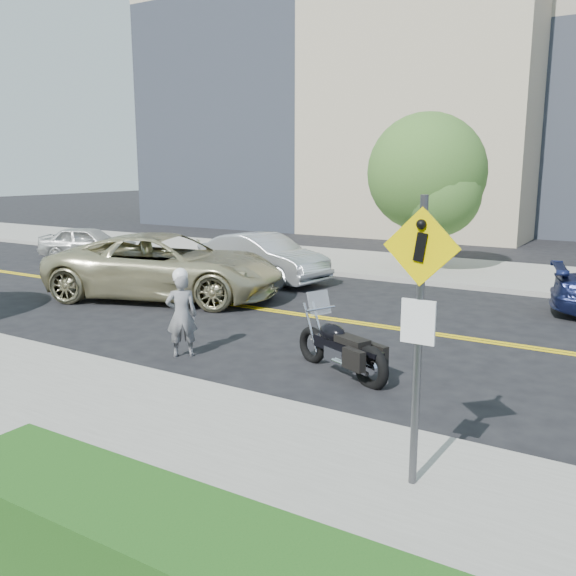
{
  "coord_description": "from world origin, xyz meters",
  "views": [
    {
      "loc": [
        6.16,
        -12.0,
        3.41
      ],
      "look_at": [
        0.36,
        -2.55,
        1.2
      ],
      "focal_mm": 38.0,
      "sensor_mm": 36.0,
      "label": 1
    }
  ],
  "objects_px": {
    "motorcyclist": "(182,313)",
    "suv": "(167,266)",
    "motorcycle": "(341,336)",
    "parked_car_white": "(88,243)",
    "pedestrian_sign": "(419,316)",
    "parked_car_silver": "(263,258)"
  },
  "relations": [
    {
      "from": "parked_car_silver",
      "to": "motorcyclist",
      "type": "bearing_deg",
      "value": -146.76
    },
    {
      "from": "pedestrian_sign",
      "to": "parked_car_white",
      "type": "height_order",
      "value": "pedestrian_sign"
    },
    {
      "from": "pedestrian_sign",
      "to": "suv",
      "type": "bearing_deg",
      "value": 145.88
    },
    {
      "from": "motorcyclist",
      "to": "parked_car_white",
      "type": "relative_size",
      "value": 0.46
    },
    {
      "from": "pedestrian_sign",
      "to": "motorcycle",
      "type": "relative_size",
      "value": 1.39
    },
    {
      "from": "parked_car_white",
      "to": "motorcycle",
      "type": "bearing_deg",
      "value": -138.36
    },
    {
      "from": "suv",
      "to": "pedestrian_sign",
      "type": "bearing_deg",
      "value": -142.6
    },
    {
      "from": "motorcyclist",
      "to": "suv",
      "type": "height_order",
      "value": "suv"
    },
    {
      "from": "motorcycle",
      "to": "suv",
      "type": "distance_m",
      "value": 7.28
    },
    {
      "from": "motorcycle",
      "to": "parked_car_white",
      "type": "relative_size",
      "value": 0.6
    },
    {
      "from": "pedestrian_sign",
      "to": "parked_car_silver",
      "type": "height_order",
      "value": "pedestrian_sign"
    },
    {
      "from": "motorcycle",
      "to": "suv",
      "type": "height_order",
      "value": "suv"
    },
    {
      "from": "suv",
      "to": "parked_car_silver",
      "type": "distance_m",
      "value": 3.44
    },
    {
      "from": "motorcyclist",
      "to": "parked_car_white",
      "type": "distance_m",
      "value": 13.29
    },
    {
      "from": "motorcycle",
      "to": "suv",
      "type": "xyz_separation_m",
      "value": [
        -6.63,
        3.02,
        0.2
      ]
    },
    {
      "from": "motorcycle",
      "to": "parked_car_silver",
      "type": "bearing_deg",
      "value": 156.23
    },
    {
      "from": "motorcycle",
      "to": "parked_car_silver",
      "type": "distance_m",
      "value": 8.63
    },
    {
      "from": "parked_car_white",
      "to": "parked_car_silver",
      "type": "relative_size",
      "value": 0.83
    },
    {
      "from": "suv",
      "to": "parked_car_silver",
      "type": "bearing_deg",
      "value": -31.72
    },
    {
      "from": "parked_car_white",
      "to": "pedestrian_sign",
      "type": "bearing_deg",
      "value": -143.64
    },
    {
      "from": "parked_car_white",
      "to": "parked_car_silver",
      "type": "height_order",
      "value": "parked_car_silver"
    },
    {
      "from": "suv",
      "to": "parked_car_silver",
      "type": "relative_size",
      "value": 1.41
    }
  ]
}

